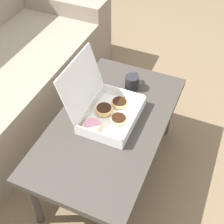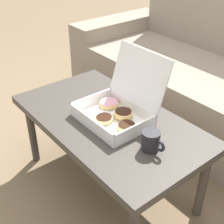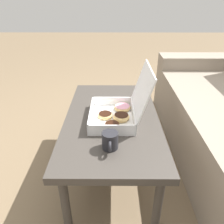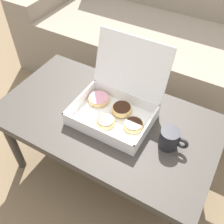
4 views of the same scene
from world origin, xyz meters
name	(u,v)px [view 2 (image 2 of 4)]	position (x,y,z in m)	size (l,w,h in m)	color
ground_plane	(126,173)	(0.00, 0.00, 0.00)	(12.00, 12.00, 0.00)	#756047
couch	(218,88)	(0.00, 0.83, 0.31)	(2.27, 0.87, 0.91)	gray
coffee_table	(108,126)	(0.00, -0.14, 0.41)	(1.03, 0.57, 0.45)	#3D3833
pastry_box	(119,107)	(0.03, -0.09, 0.51)	(0.35, 0.34, 0.32)	white
coffee_mug	(151,141)	(0.31, -0.14, 0.50)	(0.12, 0.08, 0.09)	#232328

